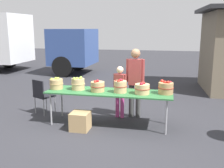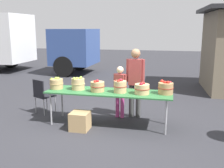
{
  "view_description": "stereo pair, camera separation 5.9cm",
  "coord_description": "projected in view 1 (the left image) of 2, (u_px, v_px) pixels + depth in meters",
  "views": [
    {
      "loc": [
        1.23,
        -5.3,
        2.08
      ],
      "look_at": [
        0.0,
        0.3,
        0.85
      ],
      "focal_mm": 41.76,
      "sensor_mm": 36.0,
      "label": 1
    },
    {
      "loc": [
        1.28,
        -5.29,
        2.08
      ],
      "look_at": [
        0.0,
        0.3,
        0.85
      ],
      "focal_mm": 41.76,
      "sensor_mm": 36.0,
      "label": 2
    }
  ],
  "objects": [
    {
      "name": "ground_plane",
      "position": [
        109.0,
        124.0,
        5.76
      ],
      "size": [
        40.0,
        40.0,
        0.0
      ],
      "primitive_type": "plane",
      "color": "#2D2D33"
    },
    {
      "name": "market_table",
      "position": [
        109.0,
        93.0,
        5.61
      ],
      "size": [
        2.7,
        0.76,
        0.75
      ],
      "color": "#2D6B38",
      "rests_on": "ground"
    },
    {
      "name": "apple_basket_green_0",
      "position": [
        56.0,
        83.0,
        5.82
      ],
      "size": [
        0.31,
        0.31,
        0.27
      ],
      "color": "tan",
      "rests_on": "market_table"
    },
    {
      "name": "apple_basket_green_1",
      "position": [
        78.0,
        84.0,
        5.74
      ],
      "size": [
        0.3,
        0.3,
        0.29
      ],
      "color": "tan",
      "rests_on": "market_table"
    },
    {
      "name": "apple_basket_red_0",
      "position": [
        98.0,
        86.0,
        5.57
      ],
      "size": [
        0.31,
        0.31,
        0.26
      ],
      "color": "tan",
      "rests_on": "market_table"
    },
    {
      "name": "apple_basket_red_1",
      "position": [
        120.0,
        86.0,
        5.48
      ],
      "size": [
        0.29,
        0.29,
        0.3
      ],
      "color": "tan",
      "rests_on": "market_table"
    },
    {
      "name": "apple_basket_red_2",
      "position": [
        142.0,
        89.0,
        5.37
      ],
      "size": [
        0.32,
        0.32,
        0.25
      ],
      "color": "tan",
      "rests_on": "market_table"
    },
    {
      "name": "apple_basket_red_3",
      "position": [
        166.0,
        88.0,
        5.37
      ],
      "size": [
        0.32,
        0.32,
        0.29
      ],
      "color": "#A87F51",
      "rests_on": "market_table"
    },
    {
      "name": "vendor_adult",
      "position": [
        135.0,
        78.0,
        6.04
      ],
      "size": [
        0.43,
        0.22,
        1.63
      ],
      "rotation": [
        0.0,
        0.0,
        3.11
      ],
      "color": "#3F3F3F",
      "rests_on": "ground"
    },
    {
      "name": "child_customer",
      "position": [
        120.0,
        88.0,
        6.07
      ],
      "size": [
        0.32,
        0.21,
        1.23
      ],
      "rotation": [
        0.0,
        0.0,
        2.93
      ],
      "color": "#CC3F8C",
      "rests_on": "ground"
    },
    {
      "name": "box_truck",
      "position": [
        4.0,
        41.0,
        12.75
      ],
      "size": [
        7.72,
        2.27,
        2.75
      ],
      "rotation": [
        0.0,
        0.0,
        -0.01
      ],
      "color": "white",
      "rests_on": "ground"
    },
    {
      "name": "folding_chair",
      "position": [
        42.0,
        94.0,
        6.38
      ],
      "size": [
        0.53,
        0.53,
        0.86
      ],
      "rotation": [
        0.0,
        0.0,
        2.69
      ],
      "color": "black",
      "rests_on": "ground"
    },
    {
      "name": "produce_crate",
      "position": [
        80.0,
        121.0,
        5.41
      ],
      "size": [
        0.38,
        0.38,
        0.38
      ],
      "primitive_type": "cube",
      "color": "tan",
      "rests_on": "ground"
    }
  ]
}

